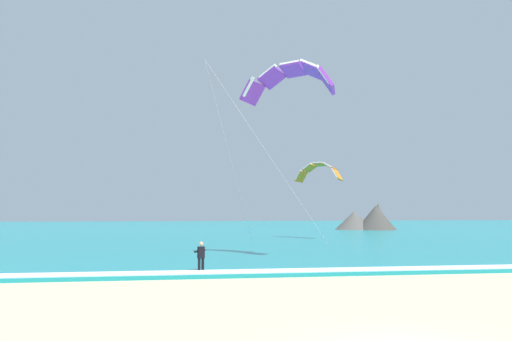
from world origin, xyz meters
The scene contains 7 objects.
sea centered at (0.00, 73.82, 0.10)m, with size 200.00×120.00×0.20m, color teal.
surf_foam centered at (0.00, 14.82, 0.22)m, with size 200.00×1.64×0.04m, color white.
surfboard centered at (-4.06, 15.57, 0.03)m, with size 0.87×1.47×0.09m.
kitesurfer centered at (-4.06, 15.59, 0.94)m, with size 0.63×0.63×1.69m.
kite_primary centered at (2.09, 21.83, 12.08)m, with size 8.52×8.36×11.99m.
kite_distant centered at (10.06, 43.29, 7.64)m, with size 4.31×5.34×2.14m.
headland_right centered at (24.87, 67.47, 1.87)m, with size 9.62×7.86×4.39m.
Camera 1 is at (-5.49, -11.98, 3.34)m, focal length 37.06 mm.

